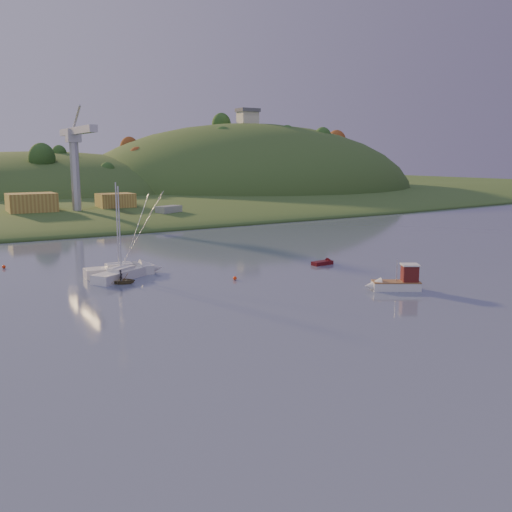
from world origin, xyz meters
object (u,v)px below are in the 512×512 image
sailboat_far (119,270)px  canoe (121,281)px  red_tender (326,262)px  fishing_boat (393,282)px  sailboat_near (121,273)px

sailboat_far → canoe: sailboat_far is taller
sailboat_far → red_tender: size_ratio=3.17×
sailboat_far → red_tender: sailboat_far is taller
fishing_boat → sailboat_far: bearing=-13.8°
sailboat_near → canoe: size_ratio=3.32×
fishing_boat → sailboat_far: 35.99m
sailboat_near → sailboat_far: 2.38m
sailboat_near → sailboat_far: bearing=47.6°
fishing_boat → sailboat_far: size_ratio=0.54×
fishing_boat → canoe: (-26.84, 20.50, -0.56)m
sailboat_near → sailboat_far: sailboat_far is taller
red_tender → sailboat_near: bearing=165.5°
sailboat_near → red_tender: size_ratio=3.07×
canoe → red_tender: red_tender is taller
sailboat_far → canoe: 5.07m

